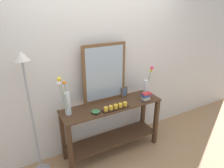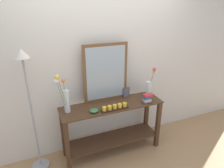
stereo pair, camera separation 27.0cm
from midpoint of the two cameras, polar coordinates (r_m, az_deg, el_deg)
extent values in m
cube|color=#A87F56|center=(3.29, -2.47, -18.40)|extent=(7.00, 6.00, 0.02)
cube|color=silver|center=(2.90, -5.77, 6.47)|extent=(6.40, 0.08, 2.70)
cube|color=#472D1C|center=(2.84, -2.74, -6.13)|extent=(1.46, 0.41, 0.02)
cube|color=#472D1C|center=(3.15, -2.54, -15.39)|extent=(1.40, 0.37, 0.02)
cube|color=#472D1C|center=(2.75, -14.69, -18.08)|extent=(0.06, 0.06, 0.78)
cube|color=#472D1C|center=(3.24, 10.01, -10.70)|extent=(0.06, 0.06, 0.78)
cube|color=#472D1C|center=(3.01, -16.36, -14.23)|extent=(0.06, 0.06, 0.78)
cube|color=#472D1C|center=(3.47, 6.59, -8.11)|extent=(0.06, 0.06, 0.78)
cube|color=brown|center=(2.80, -4.90, 3.03)|extent=(0.65, 0.03, 0.84)
cube|color=#9EADB7|center=(2.79, -4.78, 2.94)|extent=(0.57, 0.00, 0.76)
cylinder|color=silver|center=(2.62, -15.43, -5.47)|extent=(0.08, 0.08, 0.31)
cylinder|color=#4C753D|center=(2.51, -16.71, -4.29)|extent=(0.10, 0.11, 0.48)
sphere|color=silver|center=(2.36, -18.25, 0.13)|extent=(0.06, 0.06, 0.06)
cylinder|color=#4C753D|center=(2.58, -15.80, -4.04)|extent=(0.02, 0.01, 0.43)
sphere|color=orange|center=(2.49, -16.51, 0.33)|extent=(0.05, 0.05, 0.05)
cylinder|color=#4C753D|center=(2.50, -16.32, -3.72)|extent=(0.12, 0.11, 0.53)
sphere|color=yellow|center=(2.34, -18.07, 1.27)|extent=(0.06, 0.06, 0.06)
cylinder|color=silver|center=(3.08, 7.17, -1.11)|extent=(0.08, 0.08, 0.25)
cylinder|color=#4C753D|center=(3.02, 7.60, 0.37)|extent=(0.04, 0.08, 0.40)
sphere|color=yellow|center=(2.94, 8.53, 3.77)|extent=(0.04, 0.04, 0.04)
cylinder|color=#4C753D|center=(3.00, 7.82, 0.71)|extent=(0.03, 0.09, 0.45)
sphere|color=#EA4275|center=(2.90, 8.72, 4.57)|extent=(0.05, 0.05, 0.05)
cube|color=black|center=(2.72, -1.79, -7.09)|extent=(0.39, 0.09, 0.01)
cylinder|color=gold|center=(2.65, -4.69, -7.20)|extent=(0.06, 0.06, 0.05)
cylinder|color=gold|center=(2.67, -3.23, -6.83)|extent=(0.06, 0.06, 0.05)
cylinder|color=gold|center=(2.70, -1.80, -6.48)|extent=(0.06, 0.06, 0.05)
cylinder|color=gold|center=(2.73, -0.41, -6.12)|extent=(0.06, 0.06, 0.05)
cylinder|color=gold|center=(2.76, 0.96, -5.77)|extent=(0.06, 0.06, 0.05)
cube|color=brown|center=(3.03, 0.98, -2.29)|extent=(0.10, 0.01, 0.15)
cube|color=slate|center=(3.02, 1.04, -2.33)|extent=(0.08, 0.00, 0.13)
cylinder|color=#38703D|center=(2.65, -7.60, -8.18)|extent=(0.05, 0.05, 0.01)
ellipsoid|color=#38703D|center=(2.64, -7.63, -7.79)|extent=(0.12, 0.12, 0.03)
cube|color=#424247|center=(2.95, 6.86, -4.65)|extent=(0.12, 0.08, 0.02)
cube|color=#B2A893|center=(2.95, 7.03, -4.29)|extent=(0.11, 0.08, 0.02)
cube|color=#B2A893|center=(2.94, 7.11, -3.90)|extent=(0.10, 0.08, 0.02)
cube|color=#2D519E|center=(2.93, 6.89, -3.54)|extent=(0.10, 0.08, 0.02)
cube|color=#2D519E|center=(2.93, 7.07, -3.13)|extent=(0.11, 0.09, 0.02)
cube|color=#C63338|center=(2.91, 7.29, -2.77)|extent=(0.13, 0.08, 0.03)
cylinder|color=#9E9EA3|center=(2.69, -24.35, -9.92)|extent=(0.02, 0.02, 1.54)
cone|color=beige|center=(2.39, -27.48, 7.08)|extent=(0.18, 0.18, 0.10)
camera|label=1|loc=(0.13, -92.86, -1.19)|focal=32.11mm
camera|label=2|loc=(0.13, 87.14, 1.19)|focal=32.11mm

